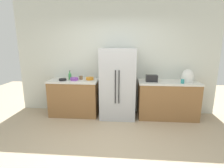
% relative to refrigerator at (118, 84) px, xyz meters
% --- Properties ---
extents(ground_plane, '(10.37, 10.37, 0.00)m').
position_rel_refrigerator_xyz_m(ground_plane, '(-0.10, -1.49, -0.85)').
color(ground_plane, tan).
extents(kitchen_back_panel, '(5.18, 0.10, 3.00)m').
position_rel_refrigerator_xyz_m(kitchen_back_panel, '(-0.10, 0.41, 0.64)').
color(kitchen_back_panel, silver).
rests_on(kitchen_back_panel, ground_plane).
extents(counter_left, '(1.23, 0.64, 0.92)m').
position_rel_refrigerator_xyz_m(counter_left, '(-1.12, 0.05, -0.39)').
color(counter_left, olive).
rests_on(counter_left, ground_plane).
extents(counter_right, '(1.44, 0.64, 0.92)m').
position_rel_refrigerator_xyz_m(counter_right, '(1.22, 0.05, -0.39)').
color(counter_right, olive).
rests_on(counter_right, ground_plane).
extents(refrigerator, '(0.84, 0.71, 1.71)m').
position_rel_refrigerator_xyz_m(refrigerator, '(0.00, 0.00, 0.00)').
color(refrigerator, '#B2B5BA').
rests_on(refrigerator, ground_plane).
extents(toaster, '(0.27, 0.16, 0.16)m').
position_rel_refrigerator_xyz_m(toaster, '(0.81, -0.01, 0.14)').
color(toaster, black).
rests_on(toaster, counter_right).
extents(rice_cooker, '(0.27, 0.27, 0.30)m').
position_rel_refrigerator_xyz_m(rice_cooker, '(1.66, 0.07, 0.20)').
color(rice_cooker, white).
rests_on(rice_cooker, counter_right).
extents(bottle_a, '(0.07, 0.07, 0.23)m').
position_rel_refrigerator_xyz_m(bottle_a, '(-1.22, 0.09, 0.15)').
color(bottle_a, green).
rests_on(bottle_a, counter_left).
extents(cup_a, '(0.07, 0.07, 0.09)m').
position_rel_refrigerator_xyz_m(cup_a, '(0.83, 0.22, 0.11)').
color(cup_a, yellow).
rests_on(cup_a, counter_right).
extents(cup_b, '(0.09, 0.09, 0.09)m').
position_rel_refrigerator_xyz_m(cup_b, '(-0.95, 0.12, 0.11)').
color(cup_b, brown).
rests_on(cup_b, counter_left).
extents(cup_c, '(0.08, 0.08, 0.10)m').
position_rel_refrigerator_xyz_m(cup_c, '(1.49, -0.12, 0.11)').
color(cup_c, teal).
rests_on(cup_c, counter_right).
extents(bowl_a, '(0.18, 0.18, 0.05)m').
position_rel_refrigerator_xyz_m(bowl_a, '(-1.37, -0.06, 0.09)').
color(bowl_a, black).
rests_on(bowl_a, counter_left).
extents(bowl_b, '(0.20, 0.20, 0.06)m').
position_rel_refrigerator_xyz_m(bowl_b, '(-0.71, 0.09, 0.10)').
color(bowl_b, orange).
rests_on(bowl_b, counter_left).
extents(bowl_c, '(0.20, 0.20, 0.07)m').
position_rel_refrigerator_xyz_m(bowl_c, '(-1.09, -0.01, 0.10)').
color(bowl_c, purple).
rests_on(bowl_c, counter_left).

